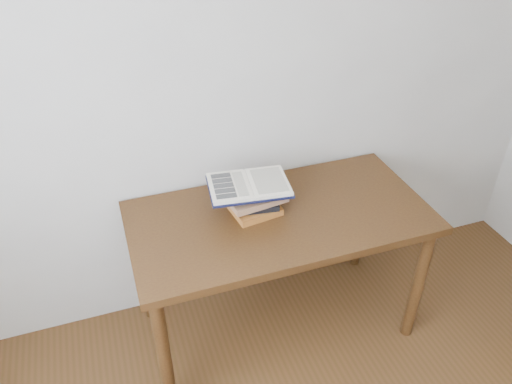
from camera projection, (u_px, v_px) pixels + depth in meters
name	position (u px, v px, depth m)	size (l,w,h in m)	color
desk	(279.00, 231.00, 2.37)	(1.40, 0.70, 0.75)	#452C11
book_stack	(255.00, 200.00, 2.30)	(0.28, 0.21, 0.12)	olive
open_book	(249.00, 185.00, 2.27)	(0.39, 0.30, 0.03)	black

